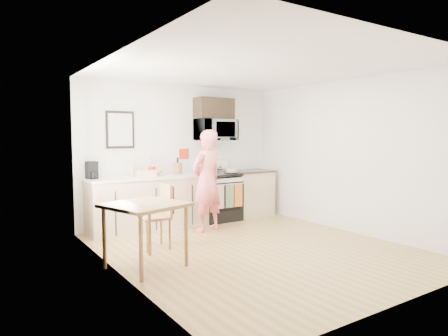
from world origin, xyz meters
TOP-DOWN VIEW (x-y plane):
  - floor at (0.00, 0.00)m, footprint 4.60×4.60m
  - back_wall at (0.00, 2.30)m, footprint 4.00×0.04m
  - front_wall at (0.00, -2.30)m, footprint 4.00×0.04m
  - left_wall at (-2.00, 0.00)m, footprint 0.04×4.60m
  - right_wall at (2.00, 0.00)m, footprint 0.04×4.60m
  - ceiling at (0.00, 0.00)m, footprint 4.00×4.60m
  - window at (-1.96, 0.80)m, footprint 0.06×1.40m
  - cabinet_left at (-0.80, 2.00)m, footprint 2.10×0.60m
  - countertop_left at (-0.80, 2.00)m, footprint 2.14×0.64m
  - cabinet_right at (1.43, 2.00)m, footprint 0.84×0.60m
  - countertop_right at (1.43, 2.00)m, footprint 0.88×0.64m
  - range at (0.63, 1.98)m, footprint 0.76×0.70m
  - microwave at (0.63, 2.08)m, footprint 0.76×0.51m
  - upper_cabinet at (0.63, 2.12)m, footprint 0.76×0.35m
  - wall_art at (-1.20, 2.28)m, footprint 0.50×0.04m
  - wall_trivet at (0.05, 2.28)m, footprint 0.20×0.02m
  - person at (-0.01, 1.35)m, footprint 0.72×0.56m
  - dining_table at (-1.65, 0.10)m, footprint 0.94×0.94m
  - chair at (-1.08, 0.83)m, footprint 0.46×0.42m
  - knife_block at (-0.18, 2.09)m, footprint 0.13×0.16m
  - utensil_crock at (-0.69, 2.10)m, footprint 0.12×0.12m
  - fruit_bowl at (-0.55, 2.04)m, footprint 0.26×0.26m
  - milk_carton at (-1.04, 2.12)m, footprint 0.11×0.11m
  - coffee_maker at (-1.74, 2.12)m, footprint 0.17×0.24m
  - bread_bag at (-0.89, 1.88)m, footprint 0.32×0.15m
  - cake at (0.87, 1.88)m, footprint 0.26×0.26m
  - kettle at (0.49, 2.20)m, footprint 0.19×0.19m
  - pot at (0.42, 1.87)m, footprint 0.22×0.35m

SIDE VIEW (x-z plane):
  - floor at x=0.00m, z-range 0.00..0.00m
  - range at x=0.63m, z-range -0.14..1.02m
  - cabinet_left at x=-0.80m, z-range 0.00..0.90m
  - cabinet_right at x=1.43m, z-range 0.00..0.90m
  - chair at x=-1.08m, z-range 0.14..1.08m
  - dining_table at x=-1.65m, z-range 0.31..1.12m
  - person at x=-0.01m, z-range 0.00..1.75m
  - countertop_left at x=-0.80m, z-range 0.90..0.94m
  - countertop_right at x=1.43m, z-range 0.90..0.94m
  - cake at x=0.87m, z-range 0.92..1.01m
  - pot at x=0.42m, z-range 0.93..1.03m
  - fruit_bowl at x=-0.55m, z-range 0.93..1.04m
  - bread_bag at x=-0.89m, z-range 0.94..1.06m
  - kettle at x=0.49m, z-range 0.91..1.15m
  - knife_block at x=-0.18m, z-range 0.94..1.15m
  - milk_carton at x=-1.04m, z-range 0.94..1.17m
  - coffee_maker at x=-1.74m, z-range 0.93..1.22m
  - utensil_crock at x=-0.69m, z-range 0.90..1.28m
  - back_wall at x=0.00m, z-range 0.00..2.60m
  - front_wall at x=0.00m, z-range 0.00..2.60m
  - left_wall at x=-2.00m, z-range 0.00..2.60m
  - right_wall at x=2.00m, z-range 0.00..2.60m
  - wall_trivet at x=0.05m, z-range 1.20..1.40m
  - window at x=-1.96m, z-range 0.80..2.30m
  - wall_art at x=-1.20m, z-range 1.43..2.08m
  - microwave at x=0.63m, z-range 1.55..1.97m
  - upper_cabinet at x=0.63m, z-range 1.98..2.38m
  - ceiling at x=0.00m, z-range 2.58..2.62m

